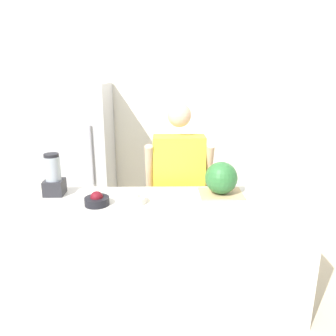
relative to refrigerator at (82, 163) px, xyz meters
name	(u,v)px	position (x,y,z in m)	size (l,w,h in m)	color
ground_plane	(169,332)	(0.95, -1.57, -0.86)	(14.00, 14.00, 0.00)	beige
wall_back	(166,119)	(0.95, 0.40, 0.44)	(8.00, 0.06, 2.60)	white
counter_island	(168,254)	(0.95, -1.25, -0.41)	(2.10, 0.64, 0.91)	beige
refrigerator	(82,163)	(0.00, 0.00, 0.00)	(0.67, 0.72, 1.73)	#B7B7BC
person	(179,189)	(1.06, -0.71, -0.06)	(0.60, 0.26, 1.59)	gray
cutting_board	(221,194)	(1.37, -1.13, 0.05)	(0.34, 0.26, 0.01)	tan
watermelon	(221,178)	(1.36, -1.13, 0.19)	(0.25, 0.25, 0.25)	#2D6B33
bowl_cherries	(97,200)	(0.43, -1.32, 0.08)	(0.18, 0.18, 0.10)	black
bowl_cream	(134,199)	(0.70, -1.29, 0.08)	(0.17, 0.17, 0.09)	white
blender	(53,177)	(0.06, -1.10, 0.19)	(0.15, 0.15, 0.33)	#28282D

